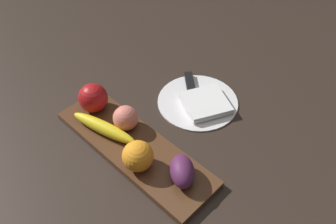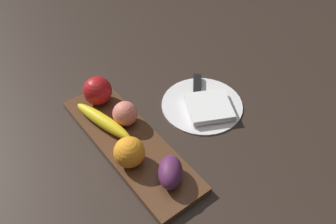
{
  "view_description": "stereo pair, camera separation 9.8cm",
  "coord_description": "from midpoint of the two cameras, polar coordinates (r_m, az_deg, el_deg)",
  "views": [
    {
      "loc": [
        0.51,
        -0.34,
        0.75
      ],
      "look_at": [
        0.03,
        0.15,
        0.05
      ],
      "focal_mm": 39.46,
      "sensor_mm": 36.0,
      "label": 1
    },
    {
      "loc": [
        0.57,
        -0.27,
        0.75
      ],
      "look_at": [
        0.03,
        0.15,
        0.05
      ],
      "focal_mm": 39.46,
      "sensor_mm": 36.0,
      "label": 2
    }
  ],
  "objects": [
    {
      "name": "ground_plane",
      "position": [
        0.97,
        -5.27,
        -4.93
      ],
      "size": [
        2.4,
        2.4,
        0.0
      ],
      "primitive_type": "plane",
      "color": "#2E231D"
    },
    {
      "name": "fruit_tray",
      "position": [
        0.96,
        -2.99,
        -5.09
      ],
      "size": [
        0.47,
        0.14,
        0.02
      ],
      "primitive_type": "cube",
      "color": "#53331E",
      "rests_on": "ground_plane"
    },
    {
      "name": "apple",
      "position": [
        1.03,
        -8.2,
        3.13
      ],
      "size": [
        0.08,
        0.08,
        0.08
      ],
      "primitive_type": "sphere",
      "color": "#A91517",
      "rests_on": "fruit_tray"
    },
    {
      "name": "banana",
      "position": [
        0.98,
        -7.37,
        -1.64
      ],
      "size": [
        0.2,
        0.08,
        0.03
      ],
      "primitive_type": "ellipsoid",
      "rotation": [
        0.0,
        0.0,
        0.23
      ],
      "color": "yellow",
      "rests_on": "fruit_tray"
    },
    {
      "name": "orange_near_apple",
      "position": [
        0.88,
        -2.83,
        -6.39
      ],
      "size": [
        0.08,
        0.08,
        0.08
      ],
      "primitive_type": "sphere",
      "color": "orange",
      "rests_on": "fruit_tray"
    },
    {
      "name": "peach",
      "position": [
        0.97,
        -3.8,
        -0.41
      ],
      "size": [
        0.07,
        0.07,
        0.07
      ],
      "primitive_type": "sphere",
      "color": "#DF7563",
      "rests_on": "fruit_tray"
    },
    {
      "name": "grape_bunch",
      "position": [
        0.86,
        3.68,
        -9.44
      ],
      "size": [
        0.1,
        0.1,
        0.06
      ],
      "primitive_type": "ellipsoid",
      "rotation": [
        0.0,
        0.0,
        5.59
      ],
      "color": "#54234D",
      "rests_on": "fruit_tray"
    },
    {
      "name": "dinner_plate",
      "position": [
        1.07,
        7.89,
        1.06
      ],
      "size": [
        0.23,
        0.23,
        0.01
      ],
      "primitive_type": "cylinder",
      "color": "white",
      "rests_on": "ground_plane"
    },
    {
      "name": "folded_napkin",
      "position": [
        1.05,
        9.05,
        0.67
      ],
      "size": [
        0.16,
        0.16,
        0.02
      ],
      "primitive_type": "cube",
      "rotation": [
        0.0,
        0.0,
        -0.47
      ],
      "color": "white",
      "rests_on": "dinner_plate"
    },
    {
      "name": "knife",
      "position": [
        1.1,
        7.08,
        3.46
      ],
      "size": [
        0.15,
        0.13,
        0.01
      ],
      "rotation": [
        0.0,
        0.0,
        -0.72
      ],
      "color": "silver",
      "rests_on": "dinner_plate"
    }
  ]
}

